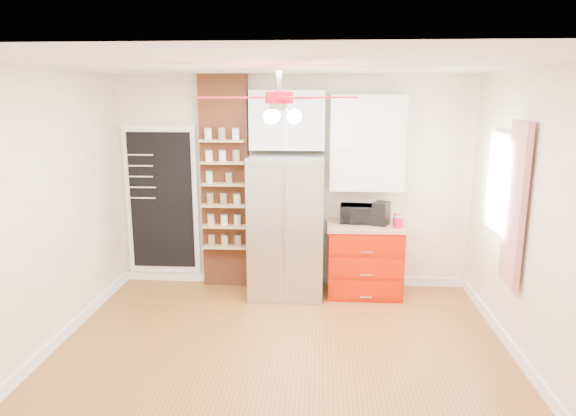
# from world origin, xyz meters

# --- Properties ---
(floor) EXTENTS (4.50, 4.50, 0.00)m
(floor) POSITION_xyz_m (0.00, 0.00, 0.00)
(floor) COLOR #925825
(floor) RESTS_ON ground
(ceiling) EXTENTS (4.50, 4.50, 0.00)m
(ceiling) POSITION_xyz_m (0.00, 0.00, 2.70)
(ceiling) COLOR white
(ceiling) RESTS_ON wall_back
(wall_back) EXTENTS (4.50, 0.02, 2.70)m
(wall_back) POSITION_xyz_m (0.00, 2.00, 1.35)
(wall_back) COLOR beige
(wall_back) RESTS_ON floor
(wall_front) EXTENTS (4.50, 0.02, 2.70)m
(wall_front) POSITION_xyz_m (0.00, -2.00, 1.35)
(wall_front) COLOR beige
(wall_front) RESTS_ON floor
(wall_left) EXTENTS (0.02, 4.00, 2.70)m
(wall_left) POSITION_xyz_m (-2.25, 0.00, 1.35)
(wall_left) COLOR beige
(wall_left) RESTS_ON floor
(wall_right) EXTENTS (0.02, 4.00, 2.70)m
(wall_right) POSITION_xyz_m (2.25, 0.00, 1.35)
(wall_right) COLOR beige
(wall_right) RESTS_ON floor
(chalkboard) EXTENTS (0.95, 0.05, 1.95)m
(chalkboard) POSITION_xyz_m (-1.70, 1.96, 1.10)
(chalkboard) COLOR white
(chalkboard) RESTS_ON wall_back
(brick_pillar) EXTENTS (0.60, 0.16, 2.70)m
(brick_pillar) POSITION_xyz_m (-0.85, 1.92, 1.35)
(brick_pillar) COLOR brown
(brick_pillar) RESTS_ON floor
(fridge) EXTENTS (0.90, 0.70, 1.75)m
(fridge) POSITION_xyz_m (-0.05, 1.63, 0.88)
(fridge) COLOR silver
(fridge) RESTS_ON floor
(upper_glass_cabinet) EXTENTS (0.90, 0.35, 0.70)m
(upper_glass_cabinet) POSITION_xyz_m (-0.05, 1.82, 2.15)
(upper_glass_cabinet) COLOR white
(upper_glass_cabinet) RESTS_ON wall_back
(red_cabinet) EXTENTS (0.94, 0.64, 0.90)m
(red_cabinet) POSITION_xyz_m (0.92, 1.68, 0.45)
(red_cabinet) COLOR #B21400
(red_cabinet) RESTS_ON floor
(upper_shelf_unit) EXTENTS (0.90, 0.30, 1.15)m
(upper_shelf_unit) POSITION_xyz_m (0.92, 1.85, 1.88)
(upper_shelf_unit) COLOR white
(upper_shelf_unit) RESTS_ON wall_back
(window) EXTENTS (0.04, 0.75, 1.05)m
(window) POSITION_xyz_m (2.23, 0.90, 1.55)
(window) COLOR white
(window) RESTS_ON wall_right
(curtain) EXTENTS (0.06, 0.40, 1.55)m
(curtain) POSITION_xyz_m (2.18, 0.35, 1.45)
(curtain) COLOR red
(curtain) RESTS_ON wall_right
(ceiling_fan) EXTENTS (1.40, 1.40, 0.44)m
(ceiling_fan) POSITION_xyz_m (0.00, 0.00, 2.42)
(ceiling_fan) COLOR silver
(ceiling_fan) RESTS_ON ceiling
(toaster_oven) EXTENTS (0.42, 0.30, 0.23)m
(toaster_oven) POSITION_xyz_m (0.81, 1.75, 1.01)
(toaster_oven) COLOR black
(toaster_oven) RESTS_ON red_cabinet
(coffee_maker) EXTENTS (0.24, 0.27, 0.28)m
(coffee_maker) POSITION_xyz_m (1.10, 1.67, 1.04)
(coffee_maker) COLOR black
(coffee_maker) RESTS_ON red_cabinet
(canister_left) EXTENTS (0.14, 0.14, 0.12)m
(canister_left) POSITION_xyz_m (1.29, 1.53, 0.96)
(canister_left) COLOR red
(canister_left) RESTS_ON red_cabinet
(canister_right) EXTENTS (0.09, 0.09, 0.14)m
(canister_right) POSITION_xyz_m (1.29, 1.66, 0.97)
(canister_right) COLOR red
(canister_right) RESTS_ON red_cabinet
(pantry_jar_oats) EXTENTS (0.11, 0.11, 0.14)m
(pantry_jar_oats) POSITION_xyz_m (-1.03, 1.80, 1.44)
(pantry_jar_oats) COLOR beige
(pantry_jar_oats) RESTS_ON brick_pillar
(pantry_jar_beans) EXTENTS (0.09, 0.09, 0.12)m
(pantry_jar_beans) POSITION_xyz_m (-0.77, 1.75, 1.43)
(pantry_jar_beans) COLOR olive
(pantry_jar_beans) RESTS_ON brick_pillar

